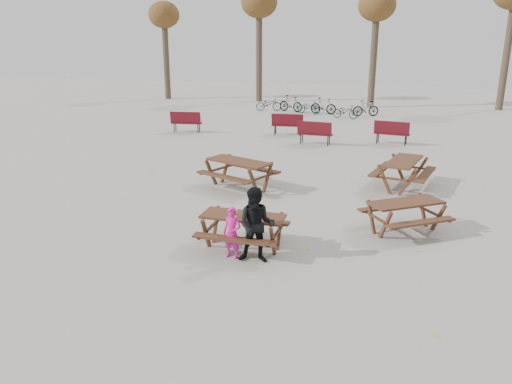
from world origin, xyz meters
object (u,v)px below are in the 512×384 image
(child, at_px, (232,233))
(picnic_table_far, at_px, (403,174))
(picnic_table_east, at_px, (405,217))
(soda_bottle, at_px, (236,213))
(picnic_table_north, at_px, (239,174))
(main_picnic_table, at_px, (243,223))
(food_tray, at_px, (252,218))
(adult, at_px, (256,225))

(child, height_order, picnic_table_far, child)
(picnic_table_east, bearing_deg, soda_bottle, 175.16)
(child, distance_m, picnic_table_far, 7.18)
(soda_bottle, distance_m, picnic_table_north, 4.69)
(main_picnic_table, distance_m, food_tray, 0.35)
(main_picnic_table, xyz_separation_m, picnic_table_north, (-1.53, 4.33, -0.15))
(picnic_table_east, bearing_deg, main_picnic_table, 174.47)
(main_picnic_table, bearing_deg, child, -97.98)
(picnic_table_far, bearing_deg, adult, 168.67)
(picnic_table_north, bearing_deg, picnic_table_far, 39.38)
(food_tray, xyz_separation_m, picnic_table_far, (3.04, 5.97, -0.36))
(child, bearing_deg, picnic_table_north, 112.61)
(main_picnic_table, relative_size, picnic_table_far, 0.89)
(child, xyz_separation_m, adult, (0.55, -0.05, 0.24))
(food_tray, relative_size, soda_bottle, 1.06)
(food_tray, height_order, child, child)
(soda_bottle, distance_m, picnic_table_east, 4.13)
(food_tray, height_order, soda_bottle, soda_bottle)
(picnic_table_east, relative_size, picnic_table_far, 0.88)
(soda_bottle, bearing_deg, child, -84.46)
(soda_bottle, bearing_deg, main_picnic_table, 47.99)
(main_picnic_table, distance_m, picnic_table_east, 3.95)
(adult, xyz_separation_m, picnic_table_north, (-2.00, 4.89, -0.36))
(picnic_table_far, bearing_deg, picnic_table_east, -166.01)
(main_picnic_table, distance_m, picnic_table_far, 6.69)
(main_picnic_table, distance_m, adult, 0.77)
(adult, height_order, picnic_table_east, adult)
(main_picnic_table, xyz_separation_m, child, (-0.07, -0.52, -0.03))
(soda_bottle, bearing_deg, food_tray, -3.15)
(picnic_table_far, bearing_deg, soda_bottle, 162.69)
(picnic_table_far, bearing_deg, picnic_table_north, 119.74)
(soda_bottle, height_order, child, child)
(picnic_table_east, bearing_deg, adult, -174.74)
(main_picnic_table, distance_m, child, 0.53)
(food_tray, distance_m, soda_bottle, 0.36)
(main_picnic_table, relative_size, picnic_table_north, 0.89)
(main_picnic_table, xyz_separation_m, picnic_table_east, (3.39, 2.02, -0.21))
(soda_bottle, xyz_separation_m, picnic_table_far, (3.40, 5.95, -0.41))
(adult, height_order, picnic_table_far, adult)
(adult, bearing_deg, picnic_table_east, 32.16)
(main_picnic_table, relative_size, soda_bottle, 10.59)
(picnic_table_east, bearing_deg, picnic_table_north, 118.57)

